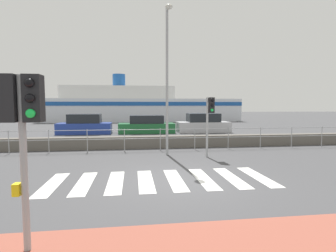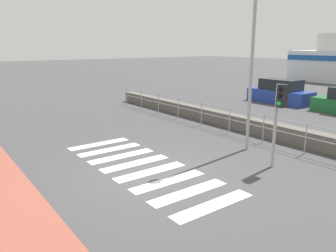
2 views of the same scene
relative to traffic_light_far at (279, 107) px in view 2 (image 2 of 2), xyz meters
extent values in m
plane|color=#424244|center=(-1.98, -3.30, -1.93)|extent=(160.00, 160.00, 0.00)
cube|color=#934C3D|center=(-1.98, -7.40, -1.87)|extent=(24.00, 1.80, 0.12)
cube|color=silver|center=(-5.67, -3.30, -1.93)|extent=(0.45, 2.40, 0.01)
cube|color=silver|center=(-4.77, -3.30, -1.93)|extent=(0.45, 2.40, 0.01)
cube|color=silver|center=(-3.87, -3.30, -1.93)|extent=(0.45, 2.40, 0.01)
cube|color=silver|center=(-2.97, -3.30, -1.93)|extent=(0.45, 2.40, 0.01)
cube|color=silver|center=(-2.07, -3.30, -1.93)|extent=(0.45, 2.40, 0.01)
cube|color=silver|center=(-1.17, -3.30, -1.93)|extent=(0.45, 2.40, 0.01)
cube|color=silver|center=(-0.27, -3.30, -1.93)|extent=(0.45, 2.40, 0.01)
cube|color=silver|center=(0.63, -3.30, -1.93)|extent=(0.45, 2.40, 0.01)
cube|color=#605B54|center=(-1.98, 2.85, -1.62)|extent=(23.86, 0.55, 0.63)
cylinder|color=#9EA0A3|center=(-1.98, 1.98, -0.86)|extent=(21.48, 0.03, 0.03)
cylinder|color=#9EA0A3|center=(-1.98, 1.98, -1.31)|extent=(21.48, 0.03, 0.03)
cylinder|color=#9EA0A3|center=(-12.71, 1.98, -1.37)|extent=(0.04, 0.04, 1.13)
cylinder|color=#9EA0A3|center=(-10.92, 1.98, -1.37)|extent=(0.04, 0.04, 1.13)
cylinder|color=#9EA0A3|center=(-9.13, 1.98, -1.37)|extent=(0.04, 0.04, 1.13)
cylinder|color=#9EA0A3|center=(-7.34, 1.98, -1.37)|extent=(0.04, 0.04, 1.13)
cylinder|color=#9EA0A3|center=(-5.55, 1.98, -1.37)|extent=(0.04, 0.04, 1.13)
cylinder|color=#9EA0A3|center=(-3.77, 1.98, -1.37)|extent=(0.04, 0.04, 1.13)
cylinder|color=#9EA0A3|center=(-1.98, 1.98, -1.37)|extent=(0.04, 0.04, 1.13)
cylinder|color=#9EA0A3|center=(-0.19, 1.98, -1.37)|extent=(0.04, 0.04, 1.13)
cylinder|color=#9EA0A3|center=(-0.11, 0.01, -0.62)|extent=(0.10, 0.10, 2.63)
cube|color=black|center=(0.06, 0.01, 0.35)|extent=(0.24, 0.24, 0.68)
sphere|color=black|center=(0.06, -0.13, 0.57)|extent=(0.13, 0.13, 0.13)
sphere|color=black|center=(0.06, -0.13, 0.35)|extent=(0.13, 0.13, 0.13)
sphere|color=#19D84C|center=(0.06, -0.13, 0.14)|extent=(0.13, 0.13, 0.13)
cylinder|color=#9EA0A3|center=(-1.78, 0.80, 1.38)|extent=(0.12, 0.12, 6.62)
cube|color=#233D9E|center=(-7.18, 10.56, -1.50)|extent=(4.20, 1.70, 0.87)
cube|color=#1E2328|center=(-7.18, 10.56, -0.70)|extent=(2.52, 1.50, 0.71)
camera|label=1|loc=(-3.33, -11.09, 0.35)|focal=28.00mm
camera|label=2|loc=(5.73, -8.47, 1.81)|focal=35.00mm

